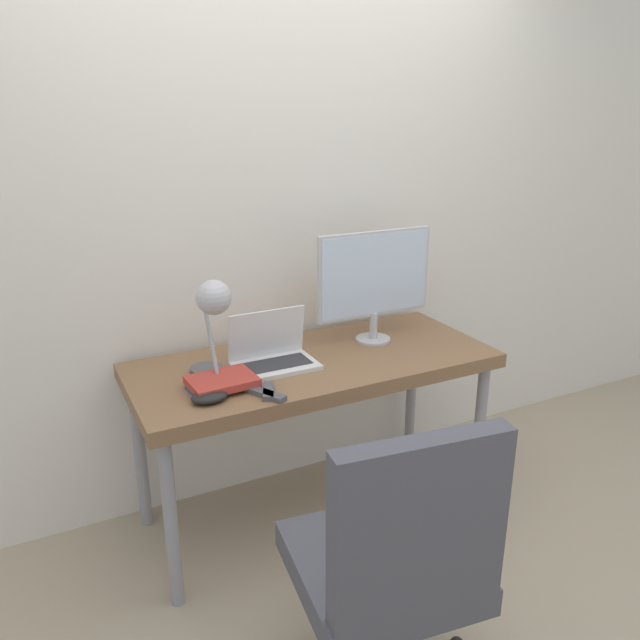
{
  "coord_description": "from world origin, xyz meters",
  "views": [
    {
      "loc": [
        -1.07,
        -1.84,
        1.76
      ],
      "look_at": [
        0.01,
        0.29,
        0.94
      ],
      "focal_mm": 35.0,
      "sensor_mm": 36.0,
      "label": 1
    }
  ],
  "objects_px": {
    "office_chair": "(394,557)",
    "game_controller": "(209,396)",
    "monitor": "(374,279)",
    "book_stack": "(221,382)",
    "desk_lamp": "(213,307)",
    "laptop": "(273,355)"
  },
  "relations": [
    {
      "from": "book_stack",
      "to": "game_controller",
      "type": "bearing_deg",
      "value": -130.84
    },
    {
      "from": "desk_lamp",
      "to": "laptop",
      "type": "bearing_deg",
      "value": 14.56
    },
    {
      "from": "monitor",
      "to": "book_stack",
      "type": "xyz_separation_m",
      "value": [
        -0.77,
        -0.18,
        -0.26
      ]
    },
    {
      "from": "laptop",
      "to": "game_controller",
      "type": "xyz_separation_m",
      "value": [
        -0.33,
        -0.2,
        -0.03
      ]
    },
    {
      "from": "laptop",
      "to": "game_controller",
      "type": "height_order",
      "value": "laptop"
    },
    {
      "from": "office_chair",
      "to": "game_controller",
      "type": "xyz_separation_m",
      "value": [
        -0.29,
        0.77,
        0.24
      ]
    },
    {
      "from": "book_stack",
      "to": "monitor",
      "type": "bearing_deg",
      "value": 13.22
    },
    {
      "from": "office_chair",
      "to": "game_controller",
      "type": "height_order",
      "value": "office_chair"
    },
    {
      "from": "desk_lamp",
      "to": "game_controller",
      "type": "distance_m",
      "value": 0.32
    },
    {
      "from": "desk_lamp",
      "to": "office_chair",
      "type": "relative_size",
      "value": 0.42
    },
    {
      "from": "laptop",
      "to": "office_chair",
      "type": "xyz_separation_m",
      "value": [
        -0.04,
        -0.97,
        -0.26
      ]
    },
    {
      "from": "desk_lamp",
      "to": "game_controller",
      "type": "relative_size",
      "value": 3.09
    },
    {
      "from": "laptop",
      "to": "desk_lamp",
      "type": "bearing_deg",
      "value": -165.44
    },
    {
      "from": "monitor",
      "to": "office_chair",
      "type": "relative_size",
      "value": 0.56
    },
    {
      "from": "monitor",
      "to": "office_chair",
      "type": "bearing_deg",
      "value": -118.15
    },
    {
      "from": "laptop",
      "to": "office_chair",
      "type": "bearing_deg",
      "value": -92.26
    },
    {
      "from": "laptop",
      "to": "monitor",
      "type": "relative_size",
      "value": 0.6
    },
    {
      "from": "laptop",
      "to": "game_controller",
      "type": "relative_size",
      "value": 2.47
    },
    {
      "from": "laptop",
      "to": "book_stack",
      "type": "xyz_separation_m",
      "value": [
        -0.26,
        -0.12,
        -0.02
      ]
    },
    {
      "from": "laptop",
      "to": "book_stack",
      "type": "height_order",
      "value": "laptop"
    },
    {
      "from": "laptop",
      "to": "game_controller",
      "type": "distance_m",
      "value": 0.39
    },
    {
      "from": "monitor",
      "to": "office_chair",
      "type": "xyz_separation_m",
      "value": [
        -0.55,
        -1.03,
        -0.51
      ]
    }
  ]
}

